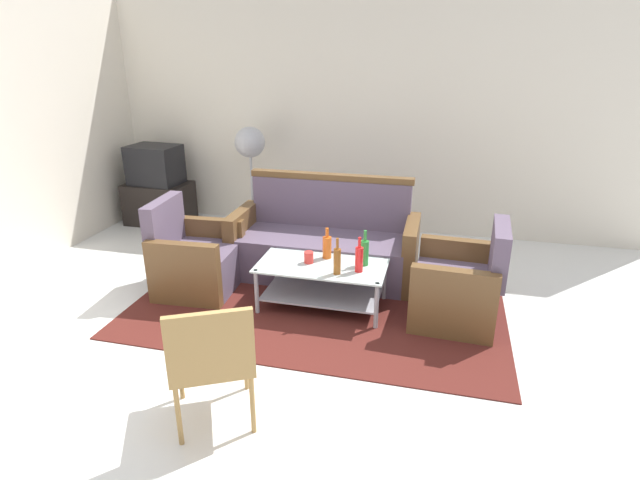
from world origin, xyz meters
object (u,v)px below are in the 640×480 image
(couch, at_px, (325,245))
(coffee_table, at_px, (322,278))
(armchair_right, at_px, (459,288))
(bottle_red, at_px, (359,259))
(cup, at_px, (309,257))
(wicker_chair, at_px, (211,355))
(bottle_green, at_px, (365,252))
(bottle_orange, at_px, (327,247))
(armchair_left, at_px, (195,260))
(tv_stand, at_px, (160,203))
(television, at_px, (155,165))
(pedestal_fan, at_px, (250,148))
(bottle_brown, at_px, (337,260))

(couch, distance_m, coffee_table, 0.67)
(armchair_right, xyz_separation_m, coffee_table, (-1.15, -0.06, -0.02))
(couch, distance_m, bottle_red, 0.89)
(cup, bearing_deg, armchair_right, 3.20)
(armchair_right, bearing_deg, couch, 68.35)
(bottle_red, bearing_deg, wicker_chair, -111.30)
(coffee_table, height_order, bottle_green, bottle_green)
(bottle_orange, distance_m, wicker_chair, 1.76)
(wicker_chair, bearing_deg, armchair_left, 92.72)
(coffee_table, height_order, wicker_chair, wicker_chair)
(bottle_orange, distance_m, bottle_red, 0.39)
(bottle_orange, bearing_deg, bottle_red, -33.77)
(tv_stand, height_order, television, television)
(cup, xyz_separation_m, wicker_chair, (-0.15, -1.60, 0.03))
(couch, xyz_separation_m, pedestal_fan, (-1.17, 1.08, 0.70))
(couch, xyz_separation_m, armchair_left, (-1.09, -0.60, -0.03))
(couch, distance_m, wicker_chair, 2.27)
(bottle_green, bearing_deg, coffee_table, -169.39)
(armchair_right, xyz_separation_m, wicker_chair, (-1.41, -1.67, 0.21))
(coffee_table, xyz_separation_m, bottle_brown, (0.16, -0.17, 0.26))
(bottle_green, relative_size, tv_stand, 0.39)
(cup, bearing_deg, bottle_green, 8.67)
(coffee_table, relative_size, bottle_red, 3.65)
(couch, bearing_deg, television, -23.47)
(armchair_right, bearing_deg, tv_stand, 69.44)
(bottle_brown, relative_size, television, 0.50)
(couch, height_order, bottle_orange, couch)
(armchair_left, bearing_deg, tv_stand, -143.90)
(television, bearing_deg, couch, 161.02)
(bottle_red, height_order, pedestal_fan, pedestal_fan)
(armchair_left, height_order, tv_stand, armchair_left)
(bottle_green, relative_size, cup, 3.11)
(television, xyz_separation_m, pedestal_fan, (1.26, 0.05, 0.25))
(bottle_green, xyz_separation_m, bottle_orange, (-0.34, 0.07, -0.01))
(bottle_red, relative_size, tv_stand, 0.38)
(bottle_green, bearing_deg, armchair_left, -179.73)
(armchair_right, distance_m, tv_stand, 4.05)
(wicker_chair, bearing_deg, television, 97.45)
(bottle_orange, relative_size, wicker_chair, 0.33)
(pedestal_fan, distance_m, wicker_chair, 3.54)
(armchair_left, relative_size, tv_stand, 1.06)
(bottle_orange, height_order, television, television)
(bottle_red, xyz_separation_m, television, (-2.89, 1.77, 0.24))
(armchair_right, distance_m, pedestal_fan, 3.06)
(bottle_brown, bearing_deg, wicker_chair, -106.68)
(bottle_orange, bearing_deg, tv_stand, 148.92)
(bottle_brown, height_order, bottle_orange, bottle_brown)
(bottle_green, xyz_separation_m, bottle_brown, (-0.19, -0.23, 0.00))
(armchair_left, relative_size, bottle_orange, 3.06)
(television, relative_size, wicker_chair, 0.75)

